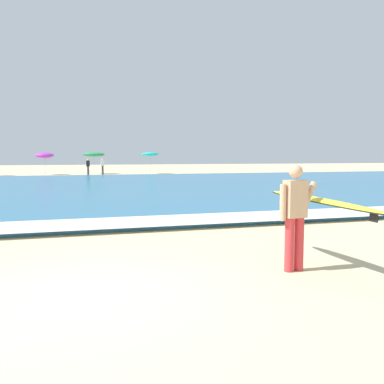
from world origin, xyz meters
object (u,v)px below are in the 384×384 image
surfer_with_board (308,207)px  beachgoer_near_row_mid (88,166)px  beach_umbrella_3 (94,154)px  beach_umbrella_4 (150,154)px  beach_umbrella_2 (45,155)px  beachgoer_near_row_left (103,166)px

surfer_with_board → beachgoer_near_row_mid: size_ratio=1.86×
beach_umbrella_3 → beachgoer_near_row_mid: (-0.68, -2.81, -1.14)m
beach_umbrella_4 → surfer_with_board: bearing=-96.2°
beachgoer_near_row_mid → beach_umbrella_3: bearing=76.3°
beach_umbrella_2 → beach_umbrella_3: size_ratio=0.99×
surfer_with_board → beachgoer_near_row_mid: 34.58m
surfer_with_board → beachgoer_near_row_mid: surfer_with_board is taller
beach_umbrella_2 → beach_umbrella_3: bearing=6.3°
beach_umbrella_2 → beachgoer_near_row_left: size_ratio=1.41×
beach_umbrella_4 → beach_umbrella_2: bearing=174.3°
beach_umbrella_2 → beachgoer_near_row_mid: (4.02, -2.29, -1.05)m
surfer_with_board → beachgoer_near_row_mid: (-2.33, 34.50, -0.19)m
beachgoer_near_row_left → beachgoer_near_row_mid: bearing=-142.1°
beach_umbrella_3 → beach_umbrella_4: beach_umbrella_4 is taller
beach_umbrella_2 → beach_umbrella_4: bearing=-5.7°
beach_umbrella_2 → beach_umbrella_4: size_ratio=0.99×
beach_umbrella_2 → beach_umbrella_4: (10.25, -1.03, 0.11)m
beachgoer_near_row_mid → surfer_with_board: bearing=-86.1°
beach_umbrella_4 → beachgoer_near_row_left: bearing=-178.3°
beach_umbrella_3 → beachgoer_near_row_left: 2.17m
beach_umbrella_2 → beachgoer_near_row_mid: size_ratio=1.41×
surfer_with_board → beach_umbrella_2: beach_umbrella_2 is taller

